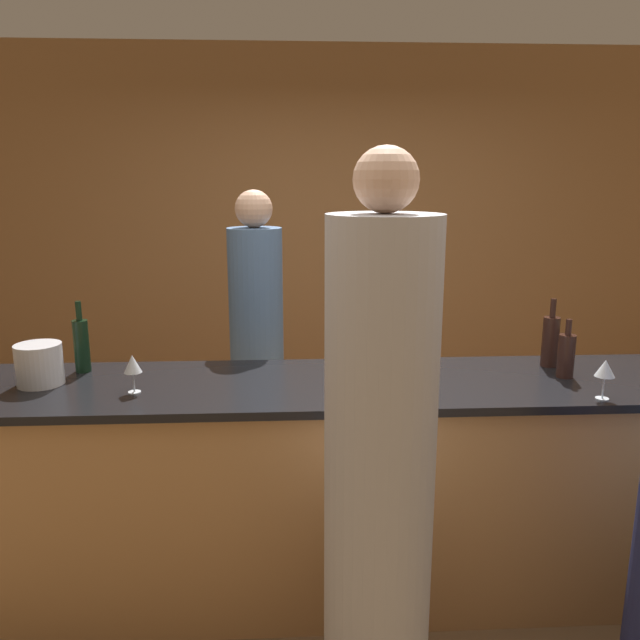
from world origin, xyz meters
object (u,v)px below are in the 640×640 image
object	(u,v)px
wine_bottle_0	(550,340)
ice_bucket	(39,364)
wine_bottle_2	(566,355)
guest_2	(379,478)
wine_bottle_1	(81,344)
bartender	(257,367)

from	to	relation	value
wine_bottle_0	ice_bucket	world-z (taller)	wine_bottle_0
wine_bottle_0	wine_bottle_2	bearing A→B (deg)	-89.48
ice_bucket	wine_bottle_2	bearing A→B (deg)	-0.53
guest_2	wine_bottle_1	size ratio (longest dim) A/B	6.02
guest_2	ice_bucket	world-z (taller)	guest_2
guest_2	wine_bottle_2	xyz separation A→B (m)	(0.92, 0.72, 0.20)
bartender	wine_bottle_0	world-z (taller)	bartender
wine_bottle_1	ice_bucket	bearing A→B (deg)	-124.20
guest_2	wine_bottle_0	size ratio (longest dim) A/B	6.12
wine_bottle_1	ice_bucket	world-z (taller)	wine_bottle_1
bartender	wine_bottle_1	world-z (taller)	bartender
bartender	wine_bottle_1	distance (m)	0.96
bartender	ice_bucket	bearing A→B (deg)	38.65
wine_bottle_2	ice_bucket	bearing A→B (deg)	179.47
wine_bottle_2	ice_bucket	distance (m)	2.26
guest_2	wine_bottle_1	distance (m)	1.54
ice_bucket	guest_2	bearing A→B (deg)	-28.87
wine_bottle_2	ice_bucket	world-z (taller)	wine_bottle_2
ice_bucket	wine_bottle_1	bearing A→B (deg)	55.80
bartender	guest_2	bearing A→B (deg)	107.64
guest_2	ice_bucket	bearing A→B (deg)	151.13
bartender	wine_bottle_1	size ratio (longest dim) A/B	5.57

